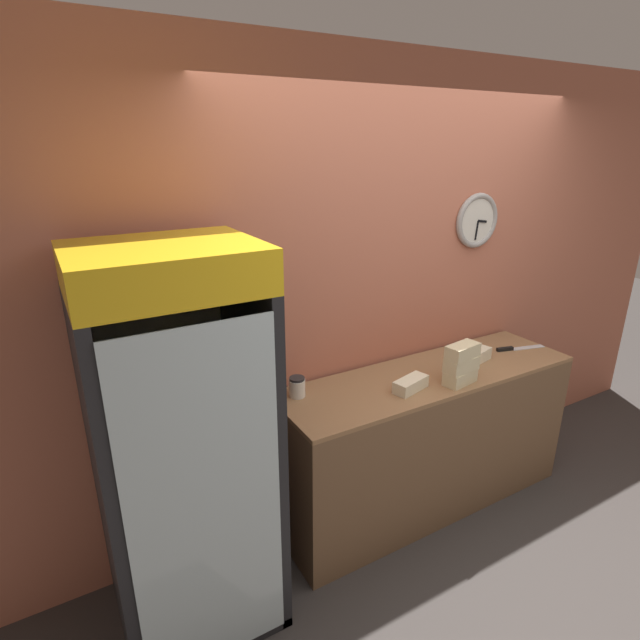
{
  "coord_description": "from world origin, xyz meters",
  "views": [
    {
      "loc": [
        -1.92,
        -1.18,
        2.21
      ],
      "look_at": [
        -0.72,
        0.9,
        1.36
      ],
      "focal_mm": 28.0,
      "sensor_mm": 36.0,
      "label": 1
    }
  ],
  "objects_px": {
    "sandwich_stack_middle": "(461,364)",
    "chefs_knife": "(514,348)",
    "sandwich_stack_top": "(463,351)",
    "condiment_jar": "(297,387)",
    "beverage_cooler": "(178,428)",
    "sandwich_flat_left": "(411,384)",
    "sandwich_stack_bottom": "(460,377)",
    "sandwich_flat_right": "(475,356)"
  },
  "relations": [
    {
      "from": "sandwich_stack_middle",
      "to": "sandwich_flat_right",
      "type": "bearing_deg",
      "value": 29.78
    },
    {
      "from": "sandwich_stack_middle",
      "to": "chefs_knife",
      "type": "relative_size",
      "value": 0.6
    },
    {
      "from": "beverage_cooler",
      "to": "sandwich_flat_left",
      "type": "height_order",
      "value": "beverage_cooler"
    },
    {
      "from": "beverage_cooler",
      "to": "sandwich_stack_top",
      "type": "distance_m",
      "value": 1.57
    },
    {
      "from": "sandwich_stack_middle",
      "to": "beverage_cooler",
      "type": "bearing_deg",
      "value": 174.19
    },
    {
      "from": "sandwich_stack_bottom",
      "to": "condiment_jar",
      "type": "height_order",
      "value": "condiment_jar"
    },
    {
      "from": "sandwich_stack_bottom",
      "to": "sandwich_flat_left",
      "type": "xyz_separation_m",
      "value": [
        -0.3,
        0.08,
        -0.01
      ]
    },
    {
      "from": "sandwich_stack_top",
      "to": "sandwich_flat_left",
      "type": "bearing_deg",
      "value": 165.81
    },
    {
      "from": "condiment_jar",
      "to": "sandwich_flat_right",
      "type": "bearing_deg",
      "value": -7.38
    },
    {
      "from": "sandwich_flat_left",
      "to": "sandwich_stack_middle",
      "type": "bearing_deg",
      "value": -14.19
    },
    {
      "from": "beverage_cooler",
      "to": "sandwich_stack_middle",
      "type": "bearing_deg",
      "value": -5.81
    },
    {
      "from": "sandwich_stack_middle",
      "to": "sandwich_flat_left",
      "type": "height_order",
      "value": "sandwich_stack_middle"
    },
    {
      "from": "sandwich_stack_bottom",
      "to": "condiment_jar",
      "type": "relative_size",
      "value": 1.96
    },
    {
      "from": "sandwich_stack_bottom",
      "to": "sandwich_stack_top",
      "type": "relative_size",
      "value": 1.01
    },
    {
      "from": "beverage_cooler",
      "to": "chefs_knife",
      "type": "distance_m",
      "value": 2.24
    },
    {
      "from": "sandwich_stack_top",
      "to": "condiment_jar",
      "type": "bearing_deg",
      "value": 159.46
    },
    {
      "from": "sandwich_stack_bottom",
      "to": "sandwich_flat_left",
      "type": "distance_m",
      "value": 0.31
    },
    {
      "from": "sandwich_stack_top",
      "to": "sandwich_flat_right",
      "type": "xyz_separation_m",
      "value": [
        0.31,
        0.18,
        -0.16
      ]
    },
    {
      "from": "beverage_cooler",
      "to": "chefs_knife",
      "type": "height_order",
      "value": "beverage_cooler"
    },
    {
      "from": "sandwich_stack_top",
      "to": "condiment_jar",
      "type": "xyz_separation_m",
      "value": [
        -0.88,
        0.33,
        -0.14
      ]
    },
    {
      "from": "sandwich_stack_top",
      "to": "sandwich_stack_bottom",
      "type": "bearing_deg",
      "value": 0.0
    },
    {
      "from": "beverage_cooler",
      "to": "sandwich_stack_middle",
      "type": "relative_size",
      "value": 8.73
    },
    {
      "from": "beverage_cooler",
      "to": "sandwich_stack_bottom",
      "type": "distance_m",
      "value": 1.57
    },
    {
      "from": "chefs_knife",
      "to": "sandwich_stack_top",
      "type": "bearing_deg",
      "value": -164.82
    },
    {
      "from": "condiment_jar",
      "to": "chefs_knife",
      "type": "bearing_deg",
      "value": -5.4
    },
    {
      "from": "sandwich_flat_left",
      "to": "condiment_jar",
      "type": "height_order",
      "value": "condiment_jar"
    },
    {
      "from": "sandwich_stack_bottom",
      "to": "sandwich_flat_left",
      "type": "height_order",
      "value": "sandwich_stack_bottom"
    },
    {
      "from": "sandwich_stack_bottom",
      "to": "sandwich_flat_right",
      "type": "bearing_deg",
      "value": 29.78
    },
    {
      "from": "sandwich_stack_bottom",
      "to": "chefs_knife",
      "type": "distance_m",
      "value": 0.7
    },
    {
      "from": "sandwich_stack_top",
      "to": "sandwich_flat_right",
      "type": "relative_size",
      "value": 0.91
    },
    {
      "from": "beverage_cooler",
      "to": "sandwich_flat_right",
      "type": "xyz_separation_m",
      "value": [
        1.87,
        0.02,
        -0.06
      ]
    },
    {
      "from": "sandwich_stack_bottom",
      "to": "sandwich_flat_left",
      "type": "bearing_deg",
      "value": 165.81
    },
    {
      "from": "sandwich_stack_top",
      "to": "sandwich_flat_left",
      "type": "distance_m",
      "value": 0.35
    },
    {
      "from": "sandwich_stack_top",
      "to": "chefs_knife",
      "type": "height_order",
      "value": "sandwich_stack_top"
    },
    {
      "from": "sandwich_flat_left",
      "to": "beverage_cooler",
      "type": "bearing_deg",
      "value": 176.22
    },
    {
      "from": "beverage_cooler",
      "to": "sandwich_stack_bottom",
      "type": "relative_size",
      "value": 8.55
    },
    {
      "from": "sandwich_stack_bottom",
      "to": "condiment_jar",
      "type": "bearing_deg",
      "value": 159.46
    },
    {
      "from": "condiment_jar",
      "to": "sandwich_stack_middle",
      "type": "bearing_deg",
      "value": -20.54
    },
    {
      "from": "sandwich_stack_middle",
      "to": "condiment_jar",
      "type": "xyz_separation_m",
      "value": [
        -0.88,
        0.33,
        -0.07
      ]
    },
    {
      "from": "sandwich_stack_bottom",
      "to": "chefs_knife",
      "type": "xyz_separation_m",
      "value": [
        0.67,
        0.18,
        -0.03
      ]
    },
    {
      "from": "sandwich_stack_middle",
      "to": "sandwich_flat_left",
      "type": "xyz_separation_m",
      "value": [
        -0.3,
        0.08,
        -0.08
      ]
    },
    {
      "from": "sandwich_flat_right",
      "to": "sandwich_stack_middle",
      "type": "bearing_deg",
      "value": -150.22
    }
  ]
}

